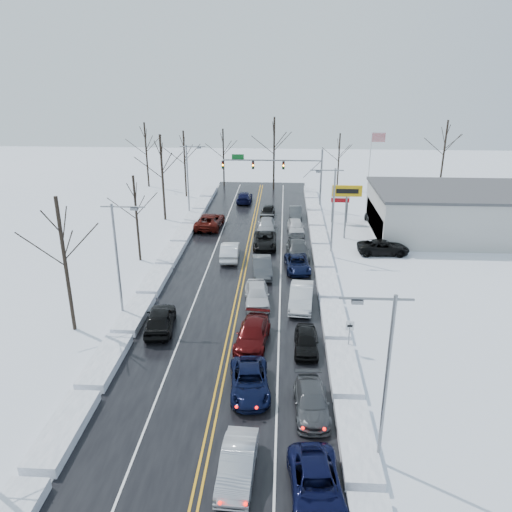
# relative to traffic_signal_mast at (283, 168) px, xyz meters

# --- Properties ---
(ground) EXTENTS (160.00, 160.00, 0.00)m
(ground) POSITION_rel_traffic_signal_mast_xyz_m (-3.45, -27.99, -5.48)
(ground) COLOR silver
(ground) RESTS_ON ground
(road_surface) EXTENTS (14.00, 84.00, 0.01)m
(road_surface) POSITION_rel_traffic_signal_mast_xyz_m (-3.45, -25.99, -5.47)
(road_surface) COLOR black
(road_surface) RESTS_ON ground
(snow_bank_left) EXTENTS (1.82, 72.00, 0.60)m
(snow_bank_left) POSITION_rel_traffic_signal_mast_xyz_m (-11.05, -25.99, -5.48)
(snow_bank_left) COLOR white
(snow_bank_left) RESTS_ON ground
(snow_bank_right) EXTENTS (1.82, 72.00, 0.60)m
(snow_bank_right) POSITION_rel_traffic_signal_mast_xyz_m (4.15, -25.99, -5.48)
(snow_bank_right) COLOR white
(snow_bank_right) RESTS_ON ground
(traffic_signal_mast) EXTENTS (13.28, 0.39, 8.00)m
(traffic_signal_mast) POSITION_rel_traffic_signal_mast_xyz_m (0.00, 0.00, 0.00)
(traffic_signal_mast) COLOR slate
(traffic_signal_mast) RESTS_ON ground
(tires_plus_sign) EXTENTS (3.20, 0.34, 6.00)m
(tires_plus_sign) POSITION_rel_traffic_signal_mast_xyz_m (7.05, -12.00, -0.49)
(tires_plus_sign) COLOR slate
(tires_plus_sign) RESTS_ON ground
(used_vehicles_sign) EXTENTS (2.20, 0.22, 4.65)m
(used_vehicles_sign) POSITION_rel_traffic_signal_mast_xyz_m (7.05, -5.99, -2.16)
(used_vehicles_sign) COLOR slate
(used_vehicles_sign) RESTS_ON ground
(speed_limit_sign) EXTENTS (0.55, 0.09, 2.35)m
(speed_limit_sign) POSITION_rel_traffic_signal_mast_xyz_m (4.75, -35.99, -3.84)
(speed_limit_sign) COLOR slate
(speed_limit_sign) RESTS_ON ground
(flagpole) EXTENTS (1.87, 1.20, 10.00)m
(flagpole) POSITION_rel_traffic_signal_mast_xyz_m (11.72, 2.01, 0.45)
(flagpole) COLOR silver
(flagpole) RESTS_ON ground
(dealership_building) EXTENTS (20.40, 12.40, 5.30)m
(dealership_building) POSITION_rel_traffic_signal_mast_xyz_m (20.53, -9.99, -2.82)
(dealership_building) COLOR #AFAFAA
(dealership_building) RESTS_ON ground
(streetlight_se) EXTENTS (3.20, 0.25, 9.00)m
(streetlight_se) POSITION_rel_traffic_signal_mast_xyz_m (4.85, -45.99, -0.17)
(streetlight_se) COLOR slate
(streetlight_se) RESTS_ON ground
(streetlight_ne) EXTENTS (3.20, 0.25, 9.00)m
(streetlight_ne) POSITION_rel_traffic_signal_mast_xyz_m (4.85, -17.99, -0.17)
(streetlight_ne) COLOR slate
(streetlight_ne) RESTS_ON ground
(streetlight_sw) EXTENTS (3.20, 0.25, 9.00)m
(streetlight_sw) POSITION_rel_traffic_signal_mast_xyz_m (-11.74, -31.99, -0.17)
(streetlight_sw) COLOR slate
(streetlight_sw) RESTS_ON ground
(streetlight_nw) EXTENTS (3.20, 0.25, 9.00)m
(streetlight_nw) POSITION_rel_traffic_signal_mast_xyz_m (-11.74, -3.99, -0.17)
(streetlight_nw) COLOR slate
(streetlight_nw) RESTS_ON ground
(tree_left_b) EXTENTS (4.00, 4.00, 10.00)m
(tree_left_b) POSITION_rel_traffic_signal_mast_xyz_m (-14.95, -33.99, 1.51)
(tree_left_b) COLOR #2D231C
(tree_left_b) RESTS_ON ground
(tree_left_c) EXTENTS (3.40, 3.40, 8.50)m
(tree_left_c) POSITION_rel_traffic_signal_mast_xyz_m (-13.95, -19.99, 0.46)
(tree_left_c) COLOR #2D231C
(tree_left_c) RESTS_ON ground
(tree_left_d) EXTENTS (4.20, 4.20, 10.50)m
(tree_left_d) POSITION_rel_traffic_signal_mast_xyz_m (-14.65, -5.99, 1.86)
(tree_left_d) COLOR #2D231C
(tree_left_d) RESTS_ON ground
(tree_left_e) EXTENTS (3.80, 3.80, 9.50)m
(tree_left_e) POSITION_rel_traffic_signal_mast_xyz_m (-14.25, 6.01, 1.16)
(tree_left_e) COLOR #2D231C
(tree_left_e) RESTS_ON ground
(tree_far_a) EXTENTS (4.00, 4.00, 10.00)m
(tree_far_a) POSITION_rel_traffic_signal_mast_xyz_m (-21.45, 12.01, 1.51)
(tree_far_a) COLOR #2D231C
(tree_far_a) RESTS_ON ground
(tree_far_b) EXTENTS (3.60, 3.60, 9.00)m
(tree_far_b) POSITION_rel_traffic_signal_mast_xyz_m (-9.45, 13.01, 0.81)
(tree_far_b) COLOR #2D231C
(tree_far_b) RESTS_ON ground
(tree_far_c) EXTENTS (4.40, 4.40, 11.00)m
(tree_far_c) POSITION_rel_traffic_signal_mast_xyz_m (-1.45, 11.01, 2.21)
(tree_far_c) COLOR #2D231C
(tree_far_c) RESTS_ON ground
(tree_far_d) EXTENTS (3.40, 3.40, 8.50)m
(tree_far_d) POSITION_rel_traffic_signal_mast_xyz_m (8.55, 12.51, 0.46)
(tree_far_d) COLOR #2D231C
(tree_far_d) RESTS_ON ground
(tree_far_e) EXTENTS (4.20, 4.20, 10.50)m
(tree_far_e) POSITION_rel_traffic_signal_mast_xyz_m (24.55, 13.01, 1.86)
(tree_far_e) COLOR #2D231C
(tree_far_e) RESTS_ON ground
(queued_car_1) EXTENTS (1.77, 4.56, 1.48)m
(queued_car_1) POSITION_rel_traffic_signal_mast_xyz_m (-1.69, -47.30, -5.48)
(queued_car_1) COLOR #A9ABB1
(queued_car_1) RESTS_ON ground
(queued_car_2) EXTENTS (2.80, 5.17, 1.38)m
(queued_car_2) POSITION_rel_traffic_signal_mast_xyz_m (-1.59, -40.71, -5.48)
(queued_car_2) COLOR black
(queued_car_2) RESTS_ON ground
(queued_car_3) EXTENTS (2.58, 5.32, 1.49)m
(queued_car_3) POSITION_rel_traffic_signal_mast_xyz_m (-1.76, -35.26, -5.48)
(queued_car_3) COLOR #430809
(queued_car_3) RESTS_ON ground
(queued_car_4) EXTENTS (2.38, 4.99, 1.65)m
(queued_car_4) POSITION_rel_traffic_signal_mast_xyz_m (-1.82, -29.00, -5.48)
(queued_car_4) COLOR silver
(queued_car_4) RESTS_ON ground
(queued_car_5) EXTENTS (2.12, 4.98, 1.60)m
(queued_car_5) POSITION_rel_traffic_signal_mast_xyz_m (-1.67, -22.99, -5.48)
(queued_car_5) COLOR #3A3C3F
(queued_car_5) RESTS_ON ground
(queued_car_6) EXTENTS (2.52, 5.28, 1.46)m
(queued_car_6) POSITION_rel_traffic_signal_mast_xyz_m (-1.73, -15.38, -5.48)
(queued_car_6) COLOR black
(queued_car_6) RESTS_ON ground
(queued_car_7) EXTENTS (2.02, 4.93, 1.43)m
(queued_car_7) POSITION_rel_traffic_signal_mast_xyz_m (-1.77, -10.05, -5.48)
(queued_car_7) COLOR #9B9EA2
(queued_car_7) RESTS_ON ground
(queued_car_8) EXTENTS (1.91, 4.13, 1.37)m
(queued_car_8) POSITION_rel_traffic_signal_mast_xyz_m (-1.85, -3.86, -5.48)
(queued_car_8) COLOR black
(queued_car_8) RESTS_ON ground
(queued_car_10) EXTENTS (2.69, 5.19, 1.40)m
(queued_car_10) POSITION_rel_traffic_signal_mast_xyz_m (1.91, -48.34, -5.48)
(queued_car_10) COLOR black
(queued_car_10) RESTS_ON ground
(queued_car_11) EXTENTS (2.08, 4.69, 1.34)m
(queued_car_11) POSITION_rel_traffic_signal_mast_xyz_m (1.97, -42.38, -5.48)
(queued_car_11) COLOR #424447
(queued_car_11) RESTS_ON ground
(queued_car_12) EXTENTS (1.70, 4.08, 1.38)m
(queued_car_12) POSITION_rel_traffic_signal_mast_xyz_m (1.91, -35.88, -5.48)
(queued_car_12) COLOR black
(queued_car_12) RESTS_ON ground
(queued_car_13) EXTENTS (2.17, 5.23, 1.68)m
(queued_car_13) POSITION_rel_traffic_signal_mast_xyz_m (1.76, -29.27, -5.48)
(queued_car_13) COLOR silver
(queued_car_13) RESTS_ON ground
(queued_car_14) EXTENTS (2.62, 4.99, 1.34)m
(queued_car_14) POSITION_rel_traffic_signal_mast_xyz_m (1.61, -21.69, -5.48)
(queued_car_14) COLOR black
(queued_car_14) RESTS_ON ground
(queued_car_15) EXTENTS (2.51, 5.50, 1.56)m
(queued_car_15) POSITION_rel_traffic_signal_mast_xyz_m (1.72, -18.22, -5.48)
(queued_car_15) COLOR #414446
(queued_car_15) RESTS_ON ground
(queued_car_16) EXTENTS (2.10, 4.68, 1.56)m
(queued_car_16) POSITION_rel_traffic_signal_mast_xyz_m (1.62, -10.54, -5.48)
(queued_car_16) COLOR silver
(queued_car_16) RESTS_ON ground
(queued_car_17) EXTENTS (1.63, 4.37, 1.43)m
(queued_car_17) POSITION_rel_traffic_signal_mast_xyz_m (1.71, -4.33, -5.48)
(queued_car_17) COLOR #3B3E40
(queued_car_17) RESTS_ON ground
(oncoming_car_0) EXTENTS (1.96, 5.04, 1.64)m
(oncoming_car_0) POSITION_rel_traffic_signal_mast_xyz_m (-5.06, -19.10, -5.48)
(oncoming_car_0) COLOR silver
(oncoming_car_0) RESTS_ON ground
(oncoming_car_1) EXTENTS (3.19, 6.29, 1.70)m
(oncoming_car_1) POSITION_rel_traffic_signal_mast_xyz_m (-8.55, -8.98, -5.48)
(oncoming_car_1) COLOR #470E09
(oncoming_car_1) RESTS_ON ground
(oncoming_car_2) EXTENTS (2.06, 5.06, 1.47)m
(oncoming_car_2) POSITION_rel_traffic_signal_mast_xyz_m (-5.37, 3.06, -5.48)
(oncoming_car_2) COLOR black
(oncoming_car_2) RESTS_ON ground
(oncoming_car_3) EXTENTS (2.56, 5.18, 1.70)m
(oncoming_car_3) POSITION_rel_traffic_signal_mast_xyz_m (-8.63, -33.66, -5.48)
(oncoming_car_3) COLOR black
(oncoming_car_3) RESTS_ON ground
(parked_car_0) EXTENTS (5.33, 2.59, 1.46)m
(parked_car_0) POSITION_rel_traffic_signal_mast_xyz_m (10.47, -16.85, -5.48)
(parked_car_0) COLOR black
(parked_car_0) RESTS_ON ground
(parked_car_1) EXTENTS (2.42, 5.81, 1.68)m
(parked_car_1) POSITION_rel_traffic_signal_mast_xyz_m (13.62, -12.22, -5.48)
(parked_car_1) COLOR #383B3D
(parked_car_1) RESTS_ON ground
(parked_car_2) EXTENTS (2.30, 4.86, 1.61)m
(parked_car_2) POSITION_rel_traffic_signal_mast_xyz_m (11.39, -6.43, -5.48)
(parked_car_2) COLOR black
(parked_car_2) RESTS_ON ground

